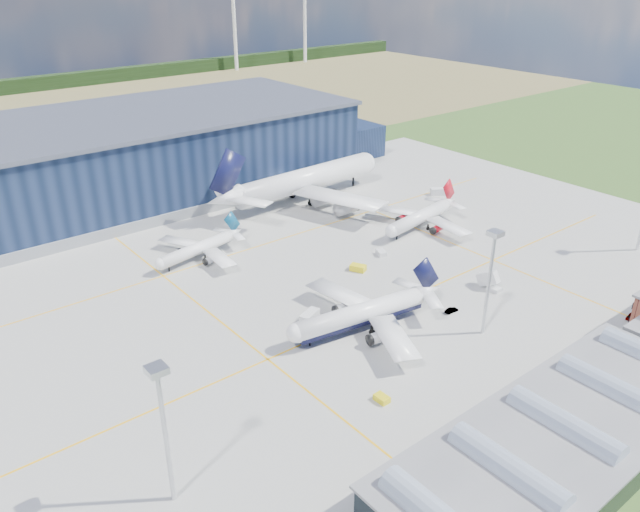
{
  "coord_description": "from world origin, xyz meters",
  "views": [
    {
      "loc": [
        -84.78,
        -94.22,
        69.97
      ],
      "look_at": [
        -1.09,
        9.84,
        6.17
      ],
      "focal_mm": 35.0,
      "sensor_mm": 36.0,
      "label": 1
    }
  ],
  "objects": [
    {
      "name": "car_a",
      "position": [
        39.57,
        -46.39,
        0.6
      ],
      "size": [
        3.68,
        1.91,
        1.2
      ],
      "primitive_type": "imported",
      "rotation": [
        0.0,
        0.0,
        1.72
      ],
      "color": "#99999E",
      "rests_on": "ground"
    },
    {
      "name": "gse_van_a",
      "position": [
        -14.97,
        -3.89,
        1.1
      ],
      "size": [
        5.47,
        3.77,
        2.19
      ],
      "primitive_type": "cube",
      "rotation": [
        0.0,
        0.0,
        1.92
      ],
      "color": "silver",
      "rests_on": "ground"
    },
    {
      "name": "airliner_regional",
      "position": [
        -18.96,
        37.97,
        4.65
      ],
      "size": [
        33.27,
        32.78,
        9.3
      ],
      "primitive_type": null,
      "rotation": [
        0.0,
        0.0,
        3.33
      ],
      "color": "white",
      "rests_on": "ground"
    },
    {
      "name": "apron",
      "position": [
        0.0,
        10.0,
        0.03
      ],
      "size": [
        220.0,
        160.0,
        0.08
      ],
      "color": "gray",
      "rests_on": "ground"
    },
    {
      "name": "car_b",
      "position": [
        11.46,
        -20.48,
        0.54
      ],
      "size": [
        3.36,
        1.4,
        1.08
      ],
      "primitive_type": "imported",
      "rotation": [
        0.0,
        0.0,
        1.49
      ],
      "color": "#99999E",
      "rests_on": "ground"
    },
    {
      "name": "gse_tug_b",
      "position": [
        -21.6,
        -32.88,
        0.59
      ],
      "size": [
        1.87,
        2.75,
        1.17
      ],
      "primitive_type": "cube",
      "rotation": [
        0.0,
        0.0,
        0.02
      ],
      "color": "yellow",
      "rests_on": "ground"
    },
    {
      "name": "light_mast_center",
      "position": [
        10.0,
        -30.0,
        15.43
      ],
      "size": [
        2.6,
        2.6,
        23.0
      ],
      "color": "silver",
      "rests_on": "ground"
    },
    {
      "name": "gse_van_b",
      "position": [
        66.31,
        31.89,
        1.14
      ],
      "size": [
        5.4,
        4.76,
        2.29
      ],
      "primitive_type": "cube",
      "rotation": [
        0.0,
        0.0,
        0.95
      ],
      "color": "silver",
      "rests_on": "ground"
    },
    {
      "name": "treeline",
      "position": [
        0.0,
        300.0,
        4.0
      ],
      "size": [
        600.0,
        8.0,
        8.0
      ],
      "primitive_type": "cube",
      "color": "black",
      "rests_on": "ground"
    },
    {
      "name": "gse_cart_b",
      "position": [
        10.25,
        62.0,
        0.67
      ],
      "size": [
        3.71,
        3.33,
        1.34
      ],
      "primitive_type": "cube",
      "rotation": [
        0.0,
        0.0,
        1.05
      ],
      "color": "silver",
      "rests_on": "ground"
    },
    {
      "name": "gse_tug_a",
      "position": [
        9.01,
        7.38,
        0.79
      ],
      "size": [
        3.74,
        4.41,
        1.57
      ],
      "primitive_type": "cube",
      "rotation": [
        0.0,
        0.0,
        0.46
      ],
      "color": "yellow",
      "rests_on": "ground"
    },
    {
      "name": "hangar",
      "position": [
        2.81,
        94.8,
        11.62
      ],
      "size": [
        145.0,
        62.0,
        26.1
      ],
      "color": "#0F1B34",
      "rests_on": "ground"
    },
    {
      "name": "airliner_red",
      "position": [
        40.34,
        16.21,
        5.53
      ],
      "size": [
        38.55,
        37.93,
        11.06
      ],
      "primitive_type": null,
      "rotation": [
        0.0,
        0.0,
        3.29
      ],
      "color": "white",
      "rests_on": "ground"
    },
    {
      "name": "farmland",
      "position": [
        0.0,
        220.0,
        0.0
      ],
      "size": [
        600.0,
        220.0,
        0.01
      ],
      "primitive_type": "cube",
      "color": "olive",
      "rests_on": "ground"
    },
    {
      "name": "airstair",
      "position": [
        26.86,
        -18.17,
        1.53
      ],
      "size": [
        2.54,
        5.01,
        3.07
      ],
      "primitive_type": "cube",
      "rotation": [
        0.0,
        0.0,
        0.13
      ],
      "color": "silver",
      "rests_on": "ground"
    },
    {
      "name": "ground",
      "position": [
        0.0,
        0.0,
        0.0
      ],
      "size": [
        600.0,
        600.0,
        0.0
      ],
      "primitive_type": "plane",
      "color": "#325921",
      "rests_on": "ground"
    },
    {
      "name": "airliner_widebody",
      "position": [
        29.74,
        55.0,
        10.83
      ],
      "size": [
        69.38,
        68.01,
        21.65
      ],
      "primitive_type": null,
      "rotation": [
        0.0,
        0.0,
        0.05
      ],
      "color": "white",
      "rests_on": "ground"
    },
    {
      "name": "airliner_navy",
      "position": [
        -8.98,
        -13.22,
        6.21
      ],
      "size": [
        43.42,
        42.73,
        12.42
      ],
      "primitive_type": null,
      "rotation": [
        0.0,
        0.0,
        2.99
      ],
      "color": "white",
      "rests_on": "ground"
    },
    {
      "name": "light_mast_west",
      "position": [
        -60.0,
        -30.0,
        15.43
      ],
      "size": [
        2.6,
        2.6,
        23.0
      ],
      "color": "silver",
      "rests_on": "ground"
    },
    {
      "name": "glass_concourse",
      "position": [
        -6.45,
        -60.0,
        3.69
      ],
      "size": [
        78.0,
        23.0,
        8.6
      ],
      "color": "black",
      "rests_on": "ground"
    },
    {
      "name": "gse_cart_a",
      "position": [
        19.79,
        10.3,
        0.66
      ],
      "size": [
        3.0,
        3.59,
        1.33
      ],
      "primitive_type": "cube",
      "rotation": [
        0.0,
        0.0,
        -0.36
      ],
      "color": "silver",
      "rests_on": "ground"
    }
  ]
}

